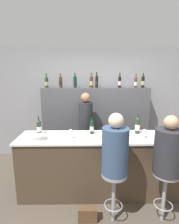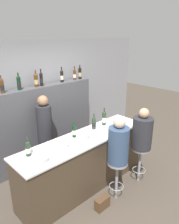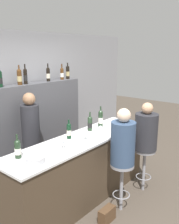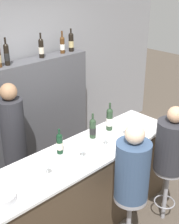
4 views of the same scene
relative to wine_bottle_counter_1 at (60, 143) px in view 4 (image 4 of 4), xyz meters
The scene contains 20 objects.
wall_back 1.40m from the wine_bottle_counter_1, 85.20° to the left, with size 6.40×0.05×2.60m.
bar_counter 0.65m from the wine_bottle_counter_1, 51.35° to the right, with size 2.60×0.65×1.00m.
back_bar_cabinet 1.19m from the wine_bottle_counter_1, 84.27° to the left, with size 2.43×0.28×1.69m.
wine_bottle_counter_1 is the anchor object (origin of this frame).
wine_bottle_counter_2 0.49m from the wine_bottle_counter_1, ahead, with size 0.08×0.08×0.31m.
wine_bottle_counter_3 0.77m from the wine_bottle_counter_1, ahead, with size 0.08×0.08×0.35m.
wine_bottle_backbar_4 1.36m from the wine_bottle_counter_1, 83.18° to the left, with size 0.07×0.07×0.34m.
wine_bottle_backbar_5 1.50m from the wine_bottle_counter_1, 60.50° to the left, with size 0.07×0.07×0.33m.
wine_bottle_backbar_6 1.69m from the wine_bottle_counter_1, 48.70° to the left, with size 0.07×0.07×0.31m.
wine_bottle_backbar_7 1.80m from the wine_bottle_counter_1, 44.45° to the left, with size 0.07×0.07×0.32m.
wine_glass_0 0.40m from the wine_bottle_counter_1, 145.98° to the right, with size 0.07×0.07×0.15m.
wine_glass_1 0.25m from the wine_bottle_counter_1, 63.80° to the right, with size 0.07×0.07×0.14m.
wine_glass_2 0.52m from the wine_bottle_counter_1, 25.82° to the right, with size 0.06×0.06×0.13m.
wine_glass_3 0.85m from the wine_bottle_counter_1, 15.44° to the right, with size 0.08×0.08×0.14m.
metal_bowl 0.87m from the wine_bottle_counter_1, 162.67° to the right, with size 0.22×0.22×0.07m.
bar_stool_left 0.98m from the wine_bottle_counter_1, 70.03° to the right, with size 0.34×0.34×0.72m.
guest_seated_left 0.81m from the wine_bottle_counter_1, 70.03° to the right, with size 0.34×0.34×0.79m.
bar_stool_right 1.34m from the wine_bottle_counter_1, 38.39° to the right, with size 0.34×0.34×0.72m.
guest_seated_right 1.22m from the wine_bottle_counter_1, 38.39° to the right, with size 0.36×0.36×0.76m.
bartender 0.85m from the wine_bottle_counter_1, 98.19° to the left, with size 0.29×0.29×1.62m.
Camera 4 is at (-1.85, -1.80, 2.78)m, focal length 50.00 mm.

